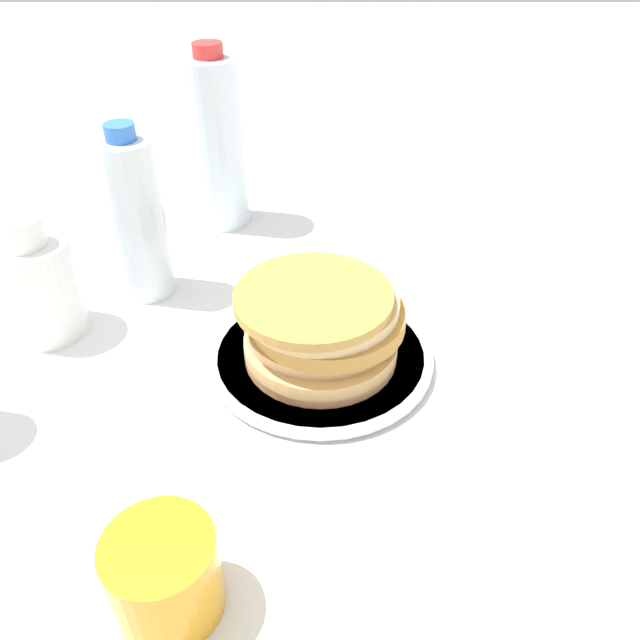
# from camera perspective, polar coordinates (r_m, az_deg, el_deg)

# --- Properties ---
(ground_plane) EXTENTS (4.00, 4.00, 0.00)m
(ground_plane) POSITION_cam_1_polar(r_m,az_deg,el_deg) (0.65, 0.05, -4.91)
(ground_plane) COLOR white
(plate) EXTENTS (0.24, 0.24, 0.01)m
(plate) POSITION_cam_1_polar(r_m,az_deg,el_deg) (0.66, 0.00, -3.27)
(plate) COLOR silver
(plate) RESTS_ON ground_plane
(pancake_stack) EXTENTS (0.17, 0.17, 0.08)m
(pancake_stack) POSITION_cam_1_polar(r_m,az_deg,el_deg) (0.63, 0.16, -0.27)
(pancake_stack) COLOR tan
(pancake_stack) RESTS_ON plate
(juice_glass) EXTENTS (0.08, 0.08, 0.07)m
(juice_glass) POSITION_cam_1_polar(r_m,az_deg,el_deg) (0.47, -14.04, -21.69)
(juice_glass) COLOR orange
(juice_glass) RESTS_ON ground_plane
(cream_jug) EXTENTS (0.08, 0.08, 0.14)m
(cream_jug) POSITION_cam_1_polar(r_m,az_deg,el_deg) (0.74, -24.39, 2.91)
(cream_jug) COLOR white
(cream_jug) RESTS_ON ground_plane
(water_bottle_near) EXTENTS (0.07, 0.07, 0.21)m
(water_bottle_near) POSITION_cam_1_polar(r_m,az_deg,el_deg) (0.75, -16.40, 8.86)
(water_bottle_near) COLOR silver
(water_bottle_near) RESTS_ON ground_plane
(water_bottle_mid) EXTENTS (0.08, 0.08, 0.25)m
(water_bottle_mid) POSITION_cam_1_polar(r_m,az_deg,el_deg) (0.89, -9.39, 15.62)
(water_bottle_mid) COLOR silver
(water_bottle_mid) RESTS_ON ground_plane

